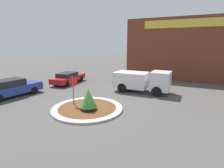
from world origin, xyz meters
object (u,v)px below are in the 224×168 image
Objects in this scene: parked_sedan_red at (68,78)px; parked_sedan_blue at (11,88)px; stop_sign at (73,86)px; utility_truck at (142,80)px.

parked_sedan_blue is (-1.07, -6.13, 0.10)m from parked_sedan_red.
stop_sign is 6.28m from parked_sedan_blue.
utility_truck is 11.36m from parked_sedan_blue.
stop_sign is 7.82m from parked_sedan_red.
parked_sedan_red is (-8.51, 0.04, -0.44)m from utility_truck.
parked_sedan_red is 6.22m from parked_sedan_blue.
stop_sign reaches higher than utility_truck.
parked_sedan_red is (-5.16, 5.82, -0.85)m from stop_sign.
stop_sign reaches higher than parked_sedan_red.
utility_truck is 1.02× the size of parked_sedan_blue.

